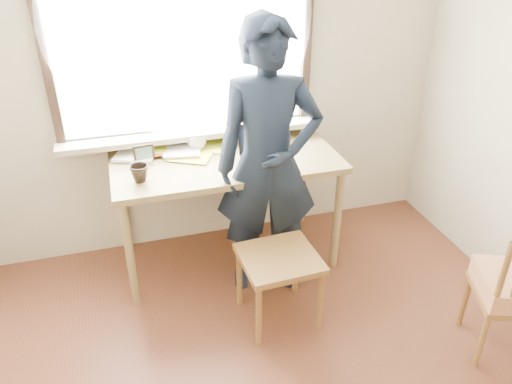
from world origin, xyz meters
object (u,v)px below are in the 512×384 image
object	(u,v)px
desk	(226,169)
person	(268,164)
mug_white	(197,142)
work_chair	(279,266)
laptop	(262,149)
mug_dark	(139,173)

from	to	relation	value
desk	person	bearing A→B (deg)	-59.06
desk	mug_white	size ratio (longest dim) A/B	11.45
desk	work_chair	distance (m)	0.81
work_chair	person	world-z (taller)	person
laptop	mug_dark	world-z (taller)	laptop
mug_white	laptop	bearing A→B (deg)	-30.19
mug_white	person	xyz separation A→B (m)	(0.36, -0.54, 0.03)
desk	mug_dark	distance (m)	0.64
mug_white	desk	bearing A→B (deg)	-52.36
mug_white	mug_dark	distance (m)	0.58
desk	mug_white	xyz separation A→B (m)	(-0.16, 0.21, 0.14)
desk	laptop	bearing A→B (deg)	-7.79
work_chair	person	size ratio (longest dim) A/B	0.26
desk	laptop	size ratio (longest dim) A/B	4.89
person	mug_white	bearing A→B (deg)	134.28
desk	mug_dark	world-z (taller)	mug_dark
mug_white	work_chair	xyz separation A→B (m)	(0.31, -0.92, -0.48)
mug_dark	person	bearing A→B (deg)	-11.30
work_chair	desk	bearing A→B (deg)	102.25
person	desk	bearing A→B (deg)	131.60
desk	person	world-z (taller)	person
laptop	mug_white	world-z (taller)	laptop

